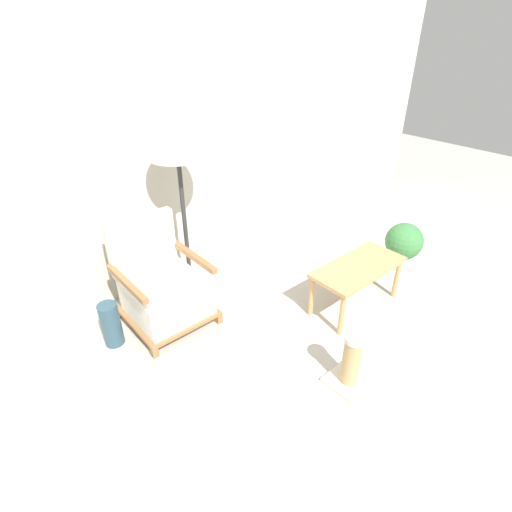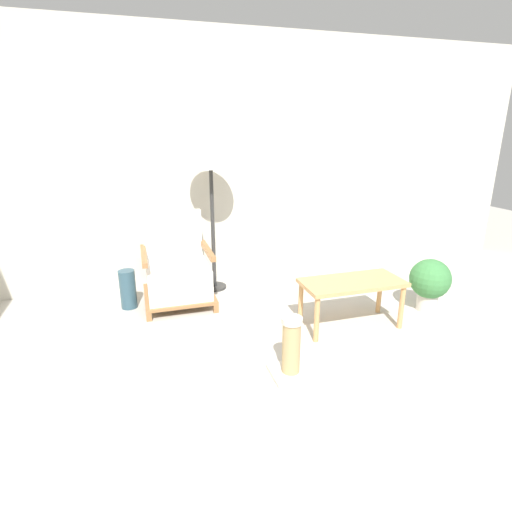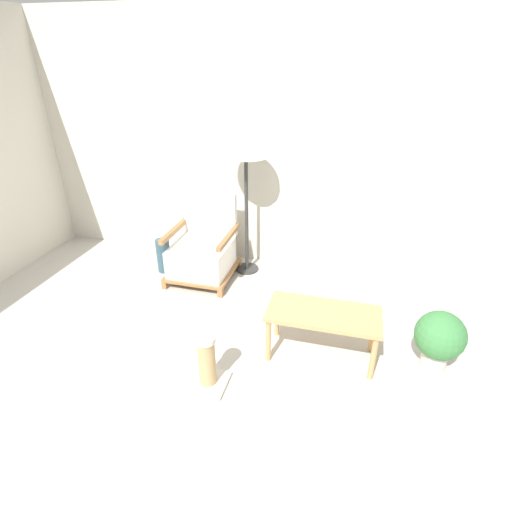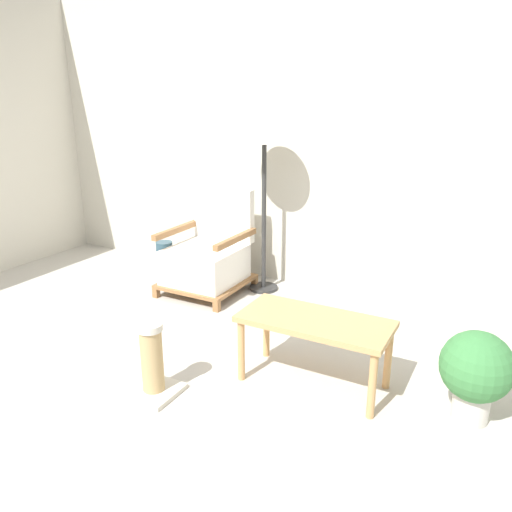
% 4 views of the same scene
% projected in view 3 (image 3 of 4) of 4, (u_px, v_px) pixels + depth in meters
% --- Properties ---
extents(ground_plane, '(14.00, 14.00, 0.00)m').
position_uv_depth(ground_plane, '(177.00, 399.00, 2.92)').
color(ground_plane, '#B7B2A8').
extents(wall_back, '(8.00, 0.06, 2.70)m').
position_uv_depth(wall_back, '(257.00, 146.00, 4.27)').
color(wall_back, beige).
rests_on(wall_back, ground_plane).
extents(armchair, '(0.68, 0.70, 0.89)m').
position_uv_depth(armchair, '(203.00, 251.00, 4.36)').
color(armchair, olive).
rests_on(armchair, ground_plane).
extents(floor_lamp, '(0.48, 0.48, 1.60)m').
position_uv_depth(floor_lamp, '(246.00, 147.00, 3.98)').
color(floor_lamp, '#2D2D2D').
rests_on(floor_lamp, ground_plane).
extents(coffee_table, '(0.90, 0.42, 0.43)m').
position_uv_depth(coffee_table, '(323.00, 318.00, 3.17)').
color(coffee_table, tan).
rests_on(coffee_table, ground_plane).
extents(vase, '(0.16, 0.16, 0.39)m').
position_uv_depth(vase, '(164.00, 255.00, 4.52)').
color(vase, '#2D4C5B').
rests_on(vase, ground_plane).
extents(potted_plant, '(0.38, 0.38, 0.52)m').
position_uv_depth(potted_plant, '(440.00, 338.00, 3.07)').
color(potted_plant, beige).
rests_on(potted_plant, ground_plane).
extents(scratching_post, '(0.28, 0.28, 0.45)m').
position_uv_depth(scratching_post, '(207.00, 365.00, 2.96)').
color(scratching_post, beige).
rests_on(scratching_post, ground_plane).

